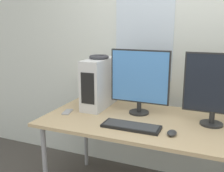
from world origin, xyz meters
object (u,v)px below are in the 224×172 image
object	(u,v)px
pc_tower	(99,83)
keyboard	(131,126)
headphones	(99,57)
monitor_right_near	(215,87)
cell_phone	(67,112)
monitor_main	(140,79)
mouse	(172,133)

from	to	relation	value
pc_tower	keyboard	xyz separation A→B (m)	(0.45, -0.39, -0.22)
headphones	keyboard	size ratio (longest dim) A/B	0.41
keyboard	monitor_right_near	bearing A→B (deg)	27.65
pc_tower	keyboard	bearing A→B (deg)	-41.16
monitor_right_near	keyboard	xyz separation A→B (m)	(-0.56, -0.29, -0.29)
headphones	monitor_right_near	bearing A→B (deg)	-5.65
monitor_right_near	cell_phone	size ratio (longest dim) A/B	3.72
headphones	keyboard	distance (m)	0.76
cell_phone	monitor_main	bearing A→B (deg)	7.33
pc_tower	headphones	bearing A→B (deg)	90.00
monitor_main	headphones	bearing A→B (deg)	172.60
pc_tower	monitor_main	size ratio (longest dim) A/B	0.85
monitor_main	keyboard	size ratio (longest dim) A/B	1.26
cell_phone	mouse	bearing A→B (deg)	-21.35
monitor_right_near	cell_phone	xyz separation A→B (m)	(-1.20, -0.18, -0.30)
monitor_main	monitor_right_near	size ratio (longest dim) A/B	0.99
pc_tower	headphones	size ratio (longest dim) A/B	2.61
headphones	mouse	world-z (taller)	headphones
headphones	mouse	size ratio (longest dim) A/B	1.74
pc_tower	monitor_right_near	bearing A→B (deg)	-5.61
monitor_main	cell_phone	xyz separation A→B (m)	(-0.60, -0.22, -0.30)
mouse	headphones	bearing A→B (deg)	151.50
monitor_main	keyboard	bearing A→B (deg)	-83.09
monitor_right_near	mouse	distance (m)	0.49
pc_tower	cell_phone	distance (m)	0.40
mouse	cell_phone	size ratio (longest dim) A/B	0.69
monitor_main	mouse	size ratio (longest dim) A/B	5.34
monitor_main	mouse	bearing A→B (deg)	-45.64
headphones	monitor_right_near	world-z (taller)	monitor_right_near
monitor_main	keyboard	distance (m)	0.45
monitor_main	cell_phone	world-z (taller)	monitor_main
pc_tower	keyboard	world-z (taller)	pc_tower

